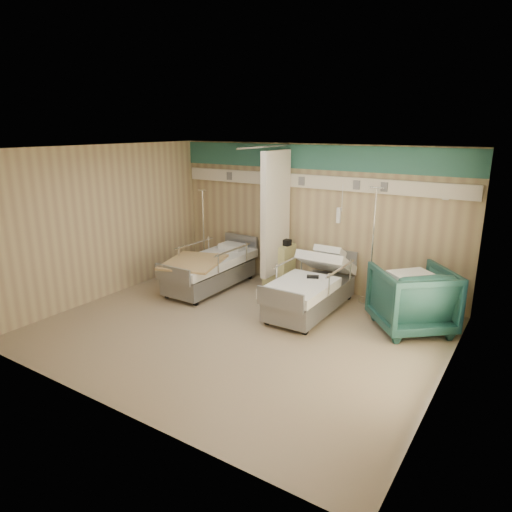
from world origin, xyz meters
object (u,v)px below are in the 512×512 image
(visitor_armchair, at_px, (412,299))
(bed_left, at_px, (210,273))
(iv_stand_right, at_px, (370,279))
(iv_stand_left, at_px, (204,256))
(bed_right, at_px, (311,294))
(bedside_cabinet, at_px, (279,265))

(visitor_armchair, bearing_deg, bed_left, -37.30)
(iv_stand_right, height_order, iv_stand_left, iv_stand_right)
(iv_stand_left, bearing_deg, bed_right, -14.15)
(visitor_armchair, bearing_deg, iv_stand_left, -47.03)
(bed_right, relative_size, visitor_armchair, 1.92)
(bed_left, height_order, iv_stand_left, iv_stand_left)
(bed_right, distance_m, bed_left, 2.20)
(bedside_cabinet, height_order, iv_stand_right, iv_stand_right)
(iv_stand_right, bearing_deg, bed_right, -125.80)
(visitor_armchair, relative_size, iv_stand_left, 0.62)
(bed_left, height_order, bedside_cabinet, bedside_cabinet)
(bed_left, bearing_deg, bed_right, 0.00)
(bed_right, height_order, bed_left, same)
(bedside_cabinet, height_order, iv_stand_left, iv_stand_left)
(bed_right, distance_m, iv_stand_left, 3.05)
(bed_right, xyz_separation_m, iv_stand_right, (0.71, 0.98, 0.12))
(bedside_cabinet, bearing_deg, visitor_armchair, -14.04)
(bedside_cabinet, relative_size, visitor_armchair, 0.75)
(bed_right, xyz_separation_m, visitor_armchair, (1.65, 0.20, 0.20))
(bed_right, distance_m, iv_stand_right, 1.21)
(bedside_cabinet, relative_size, iv_stand_right, 0.40)
(bed_right, bearing_deg, iv_stand_right, 54.20)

